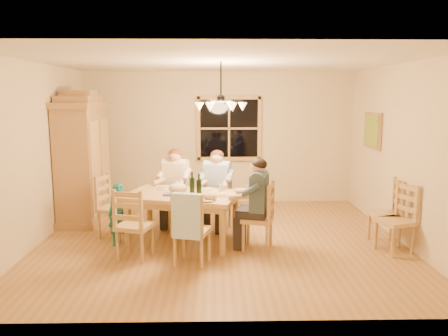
{
  "coord_description": "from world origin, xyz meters",
  "views": [
    {
      "loc": [
        -0.09,
        -6.51,
        2.19
      ],
      "look_at": [
        0.05,
        0.1,
        1.11
      ],
      "focal_mm": 35.0,
      "sensor_mm": 36.0,
      "label": 1
    }
  ],
  "objects_px": {
    "chair_end_right": "(257,229)",
    "wine_bottle_a": "(192,183)",
    "chair_far_right": "(217,212)",
    "chair_near_right": "(192,242)",
    "adult_plaid_man": "(217,180)",
    "chair_near_left": "(135,237)",
    "dining_table": "(183,200)",
    "adult_woman": "(175,178)",
    "chair_far_left": "(176,209)",
    "chair_spare_back": "(384,224)",
    "chair_end_left": "(115,218)",
    "chandelier": "(221,105)",
    "armoire": "(83,162)",
    "adult_slate_man": "(258,192)",
    "chair_spare_front": "(394,232)",
    "child": "(120,215)",
    "wine_bottle_b": "(199,185)"
  },
  "relations": [
    {
      "from": "chair_end_left",
      "to": "wine_bottle_b",
      "type": "height_order",
      "value": "wine_bottle_b"
    },
    {
      "from": "chair_spare_back",
      "to": "wine_bottle_a",
      "type": "bearing_deg",
      "value": 91.0
    },
    {
      "from": "wine_bottle_b",
      "to": "child",
      "type": "relative_size",
      "value": 0.35
    },
    {
      "from": "adult_woman",
      "to": "wine_bottle_a",
      "type": "distance_m",
      "value": 0.93
    },
    {
      "from": "chair_end_left",
      "to": "adult_plaid_man",
      "type": "bearing_deg",
      "value": 117.98
    },
    {
      "from": "chair_end_left",
      "to": "chair_spare_back",
      "type": "xyz_separation_m",
      "value": [
        4.13,
        -0.43,
        0.0
      ]
    },
    {
      "from": "chair_end_right",
      "to": "adult_plaid_man",
      "type": "xyz_separation_m",
      "value": [
        -0.58,
        0.97,
        0.54
      ]
    },
    {
      "from": "armoire",
      "to": "dining_table",
      "type": "relative_size",
      "value": 1.24
    },
    {
      "from": "dining_table",
      "to": "chair_far_right",
      "type": "bearing_deg",
      "value": 51.84
    },
    {
      "from": "chair_far_right",
      "to": "adult_slate_man",
      "type": "height_order",
      "value": "adult_slate_man"
    },
    {
      "from": "chair_near_right",
      "to": "adult_woman",
      "type": "xyz_separation_m",
      "value": [
        -0.37,
        1.72,
        0.54
      ]
    },
    {
      "from": "chair_far_right",
      "to": "chair_near_right",
      "type": "xyz_separation_m",
      "value": [
        -0.34,
        -1.52,
        0.0
      ]
    },
    {
      "from": "chair_near_left",
      "to": "chair_far_right",
      "type": "bearing_deg",
      "value": 64.8
    },
    {
      "from": "child",
      "to": "chair_spare_front",
      "type": "xyz_separation_m",
      "value": [
        3.96,
        -0.39,
        -0.17
      ]
    },
    {
      "from": "armoire",
      "to": "adult_plaid_man",
      "type": "height_order",
      "value": "armoire"
    },
    {
      "from": "chair_near_right",
      "to": "chair_far_left",
      "type": "bearing_deg",
      "value": 117.9
    },
    {
      "from": "chair_far_right",
      "to": "chair_end_right",
      "type": "xyz_separation_m",
      "value": [
        0.58,
        -0.97,
        0.0
      ]
    },
    {
      "from": "adult_woman",
      "to": "chair_end_right",
      "type": "bearing_deg",
      "value": 153.43
    },
    {
      "from": "dining_table",
      "to": "chair_end_right",
      "type": "relative_size",
      "value": 1.88
    },
    {
      "from": "chair_far_right",
      "to": "chair_end_left",
      "type": "bearing_deg",
      "value": 27.98
    },
    {
      "from": "chair_far_left",
      "to": "chair_spare_back",
      "type": "height_order",
      "value": "same"
    },
    {
      "from": "dining_table",
      "to": "chair_end_left",
      "type": "distance_m",
      "value": 1.2
    },
    {
      "from": "chair_near_left",
      "to": "adult_slate_man",
      "type": "xyz_separation_m",
      "value": [
        1.71,
        0.33,
        0.54
      ]
    },
    {
      "from": "chair_end_right",
      "to": "wine_bottle_a",
      "type": "bearing_deg",
      "value": 87.92
    },
    {
      "from": "chair_end_right",
      "to": "chair_near_left",
      "type": "bearing_deg",
      "value": 116.57
    },
    {
      "from": "chandelier",
      "to": "adult_woman",
      "type": "bearing_deg",
      "value": 135.63
    },
    {
      "from": "dining_table",
      "to": "adult_woman",
      "type": "relative_size",
      "value": 2.13
    },
    {
      "from": "chair_end_left",
      "to": "wine_bottle_a",
      "type": "relative_size",
      "value": 3.0
    },
    {
      "from": "chandelier",
      "to": "armoire",
      "type": "relative_size",
      "value": 0.33
    },
    {
      "from": "chandelier",
      "to": "chair_end_right",
      "type": "distance_m",
      "value": 1.9
    },
    {
      "from": "chair_spare_back",
      "to": "chair_far_left",
      "type": "bearing_deg",
      "value": 76.34
    },
    {
      "from": "chair_end_right",
      "to": "adult_slate_man",
      "type": "relative_size",
      "value": 1.13
    },
    {
      "from": "wine_bottle_a",
      "to": "chair_near_left",
      "type": "bearing_deg",
      "value": -140.02
    },
    {
      "from": "chair_near_left",
      "to": "wine_bottle_a",
      "type": "xyz_separation_m",
      "value": [
        0.76,
        0.63,
        0.62
      ]
    },
    {
      "from": "armoire",
      "to": "wine_bottle_a",
      "type": "xyz_separation_m",
      "value": [
        1.99,
        -1.28,
        -0.13
      ]
    },
    {
      "from": "chair_far_right",
      "to": "adult_plaid_man",
      "type": "relative_size",
      "value": 1.13
    },
    {
      "from": "chair_far_right",
      "to": "chair_near_right",
      "type": "bearing_deg",
      "value": 93.37
    },
    {
      "from": "chair_end_left",
      "to": "adult_slate_man",
      "type": "bearing_deg",
      "value": 90.0
    },
    {
      "from": "armoire",
      "to": "adult_woman",
      "type": "relative_size",
      "value": 2.63
    },
    {
      "from": "adult_woman",
      "to": "child",
      "type": "distance_m",
      "value": 1.27
    },
    {
      "from": "chair_end_right",
      "to": "adult_slate_man",
      "type": "distance_m",
      "value": 0.54
    },
    {
      "from": "chandelier",
      "to": "chair_spare_back",
      "type": "xyz_separation_m",
      "value": [
        2.45,
        -0.23,
        -1.77
      ]
    },
    {
      "from": "dining_table",
      "to": "wine_bottle_a",
      "type": "distance_m",
      "value": 0.31
    },
    {
      "from": "chair_near_right",
      "to": "wine_bottle_a",
      "type": "height_order",
      "value": "wine_bottle_a"
    },
    {
      "from": "adult_plaid_man",
      "to": "chair_near_left",
      "type": "bearing_deg",
      "value": 64.8
    },
    {
      "from": "dining_table",
      "to": "chair_spare_front",
      "type": "bearing_deg",
      "value": -9.17
    },
    {
      "from": "chair_near_left",
      "to": "chair_end_right",
      "type": "xyz_separation_m",
      "value": [
        1.71,
        0.33,
        0.0
      ]
    },
    {
      "from": "armoire",
      "to": "chair_spare_front",
      "type": "xyz_separation_m",
      "value": [
        4.87,
        -1.76,
        -0.75
      ]
    },
    {
      "from": "adult_plaid_man",
      "to": "wine_bottle_b",
      "type": "bearing_deg",
      "value": 88.34
    },
    {
      "from": "chair_end_left",
      "to": "wine_bottle_b",
      "type": "relative_size",
      "value": 3.0
    }
  ]
}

